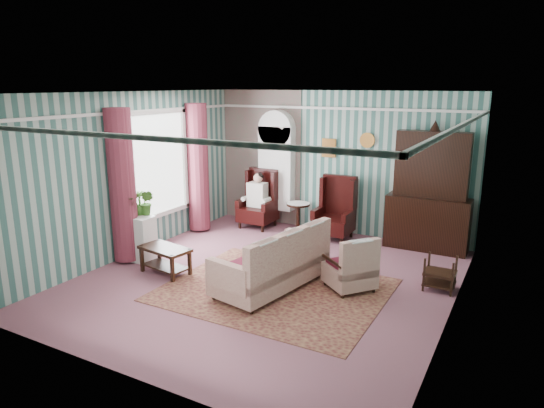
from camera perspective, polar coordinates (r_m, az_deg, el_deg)
The scene contains 17 objects.
floor at distance 7.80m, azimuth -0.57°, elevation -8.87°, with size 6.00×6.00×0.00m, color #7E4955.
room_shell at distance 7.72m, azimuth -3.99°, elevation 6.34°, with size 5.53×6.02×2.91m.
bookcase at distance 10.50m, azimuth 0.51°, elevation 3.51°, with size 0.80×0.28×2.24m, color white.
dresser_hutch at distance 9.33m, azimuth 18.08°, elevation 1.85°, with size 1.50×0.56×2.36m, color black.
wingback_left at distance 10.39m, azimuth -1.72°, elevation 0.60°, with size 0.76×0.80×1.25m, color black.
wingback_right at distance 9.65m, azimuth 7.29°, elevation -0.55°, with size 0.76×0.80×1.25m, color black.
seated_woman at distance 10.40m, azimuth -1.72°, elevation 0.41°, with size 0.44×0.40×1.18m, color beige, non-canonical shape.
round_side_table at distance 10.19m, azimuth 3.09°, elevation -1.57°, with size 0.50×0.50×0.60m, color black.
nest_table at distance 7.76m, azimuth 19.16°, elevation -7.66°, with size 0.45×0.38×0.54m, color black.
plant_stand at distance 8.80m, azimuth -15.38°, elevation -3.92°, with size 0.55×0.35×0.80m, color white.
rug at distance 7.42m, azimuth 0.35°, elevation -10.04°, with size 3.20×2.60×0.01m, color #511C1B.
sofa at distance 7.33m, azimuth -0.08°, elevation -6.06°, with size 1.95×1.08×1.03m, color beige.
floral_armchair at distance 7.39m, azimuth 9.16°, elevation -6.70°, with size 0.71×0.75×0.88m, color #BFB694.
coffee_table at distance 8.15m, azimuth -12.42°, elevation -6.49°, with size 0.86×0.46×0.45m, color black.
potted_plant_a at distance 8.57m, azimuth -16.52°, elevation -0.34°, with size 0.35×0.30×0.39m, color #29571B.
potted_plant_b at distance 8.67m, azimuth -14.52°, elevation 0.16°, with size 0.25×0.20×0.45m, color #1D541A.
potted_plant_c at distance 8.74m, azimuth -15.40°, elevation 0.12°, with size 0.24×0.24×0.42m, color #1A4A17.
Camera 1 is at (3.50, -6.28, 3.03)m, focal length 32.00 mm.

